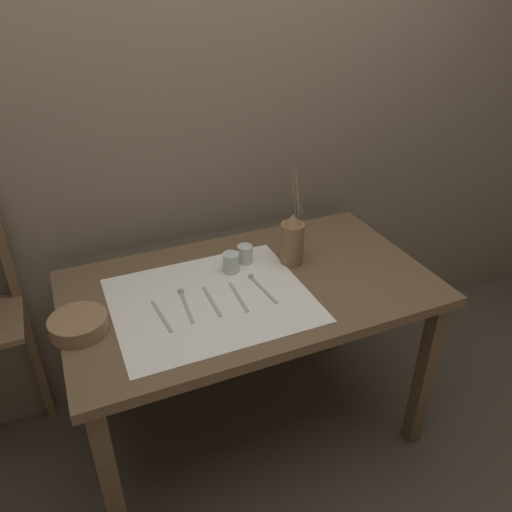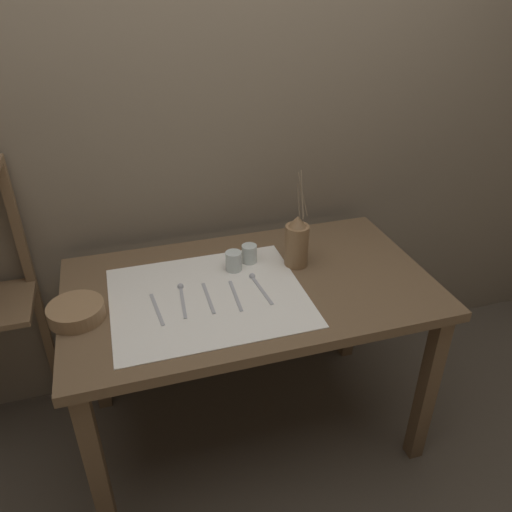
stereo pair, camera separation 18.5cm
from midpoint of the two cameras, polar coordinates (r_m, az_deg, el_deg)
The scene contains 13 objects.
ground_plane at distance 2.44m, azimuth -2.86°, elevation -18.98°, with size 12.00×12.00×0.00m, color brown.
stone_wall_back at distance 2.18m, azimuth -8.61°, elevation 12.66°, with size 7.00×0.06×2.40m.
wooden_table at distance 1.97m, azimuth -3.38°, elevation -5.68°, with size 1.40×0.80×0.79m.
linen_cloth at distance 1.84m, azimuth -8.04°, elevation -5.07°, with size 0.71×0.59×0.00m.
pitcher_with_flowers at distance 2.00m, azimuth 1.52°, elevation 1.74°, with size 0.10×0.10×0.40m.
wooden_bowl at distance 1.80m, azimuth -22.47°, elevation -7.35°, with size 0.19×0.19×0.05m.
glass_tumbler_near at distance 1.97m, azimuth -5.57°, elevation -0.82°, with size 0.06×0.06×0.08m.
glass_tumbler_far at distance 2.03m, azimuth -3.89°, elevation 0.14°, with size 0.06×0.06×0.07m.
fork_inner at distance 1.79m, azimuth -13.72°, elevation -6.78°, with size 0.03×0.20×0.00m.
spoon_outer at distance 1.86m, azimuth -11.18°, elevation -4.77°, with size 0.03×0.21×0.02m.
knife_center at distance 1.83m, azimuth -8.01°, elevation -5.21°, with size 0.01×0.20×0.00m.
fork_outer at distance 1.84m, azimuth -4.91°, elevation -4.76°, with size 0.02×0.20×0.00m.
spoon_inner at distance 1.91m, azimuth -2.78°, elevation -3.03°, with size 0.04×0.21×0.02m.
Camera 1 is at (-0.61, -1.47, 1.86)m, focal length 35.00 mm.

